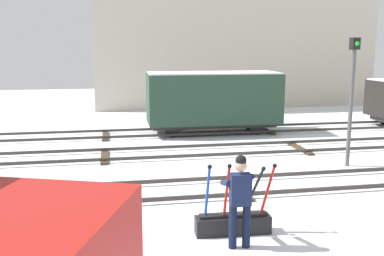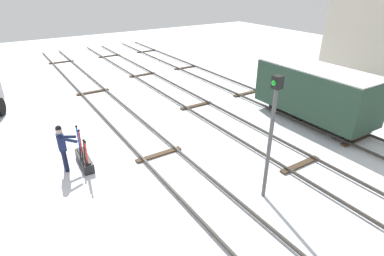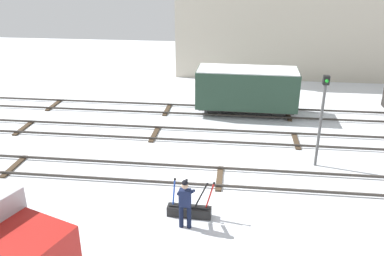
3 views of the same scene
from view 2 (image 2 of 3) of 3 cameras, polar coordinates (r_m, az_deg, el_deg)
name	(u,v)px [view 2 (image 2 of 3)]	position (r m, az deg, el deg)	size (l,w,h in m)	color
ground_plane	(159,155)	(12.26, -6.15, -5.09)	(60.00, 60.00, 0.00)	silver
track_main_line	(159,153)	(12.21, -6.18, -4.65)	(44.00, 1.94, 0.18)	#38332D
track_siding_near	(239,128)	(14.25, 8.64, -0.05)	(44.00, 1.94, 0.18)	#38332D
track_siding_far	(293,111)	(16.72, 18.18, 2.94)	(44.00, 1.94, 0.18)	#38332D
switch_lever_frame	(84,159)	(12.16, -19.39, -5.49)	(1.65, 0.41, 1.45)	black
rail_worker	(63,145)	(11.77, -22.89, -2.96)	(0.55, 0.69, 1.78)	#111831
signal_post	(271,128)	(9.14, 14.55, -0.01)	(0.24, 0.32, 3.98)	#4C4C4C
freight_car_back_track	(315,92)	(15.65, 21.89, 6.28)	(5.66, 2.34, 2.65)	#2D2B28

